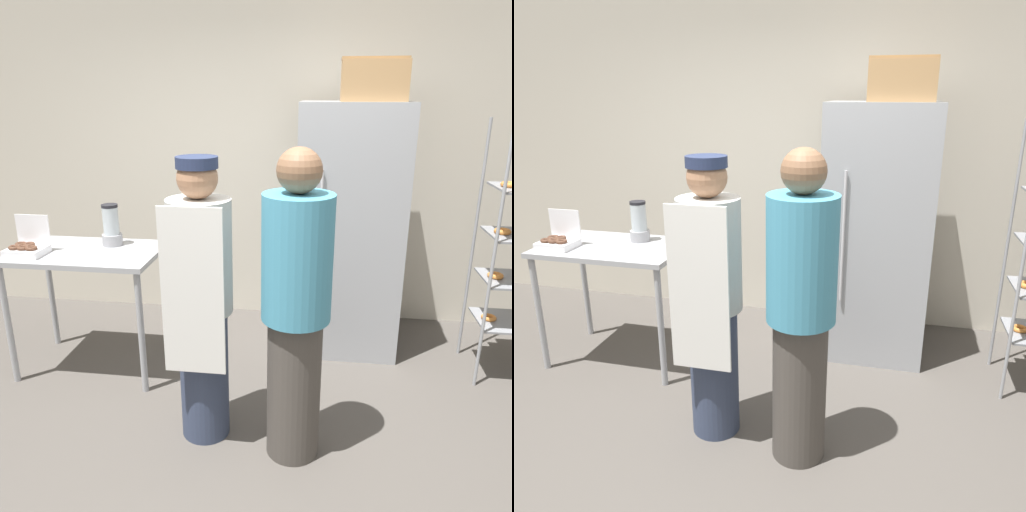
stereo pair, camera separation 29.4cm
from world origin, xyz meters
TOP-DOWN VIEW (x-y plane):
  - ground_plane at (0.00, 0.00)m, footprint 14.00×14.00m
  - back_wall at (0.00, 2.26)m, footprint 6.40×0.12m
  - refrigerator at (0.57, 1.67)m, footprint 0.77×0.67m
  - prep_counter at (-1.26, 1.06)m, footprint 1.02×0.64m
  - donut_box at (-1.60, 0.93)m, footprint 0.24×0.21m
  - blender_pitcher at (-1.12, 1.21)m, footprint 0.14×0.14m
  - cardboard_storage_box at (0.67, 1.58)m, footprint 0.44×0.33m
  - person_baker at (-0.28, 0.42)m, footprint 0.35×0.36m
  - person_customer at (0.25, 0.32)m, footprint 0.36×0.36m

SIDE VIEW (x-z plane):
  - ground_plane at x=0.00m, z-range 0.00..0.00m
  - prep_counter at x=-1.26m, z-range 0.33..1.23m
  - person_baker at x=-0.28m, z-range 0.03..1.67m
  - person_customer at x=0.25m, z-range 0.02..1.72m
  - refrigerator at x=0.57m, z-range 0.00..1.88m
  - donut_box at x=-1.60m, z-range 0.82..1.07m
  - blender_pitcher at x=-1.12m, z-range 0.88..1.18m
  - back_wall at x=0.00m, z-range 0.00..3.08m
  - cardboard_storage_box at x=0.67m, z-range 1.88..2.16m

